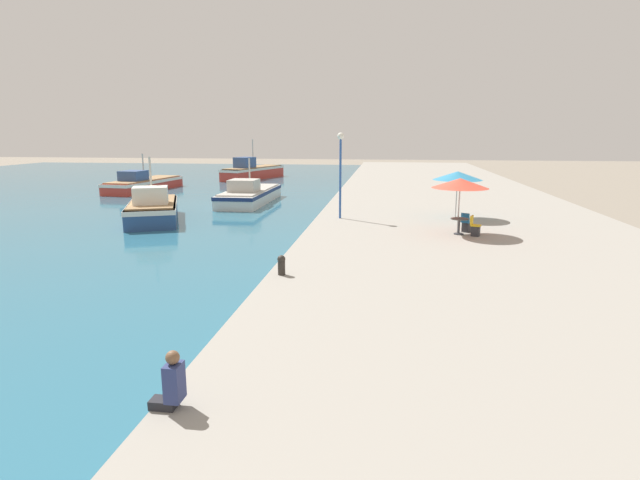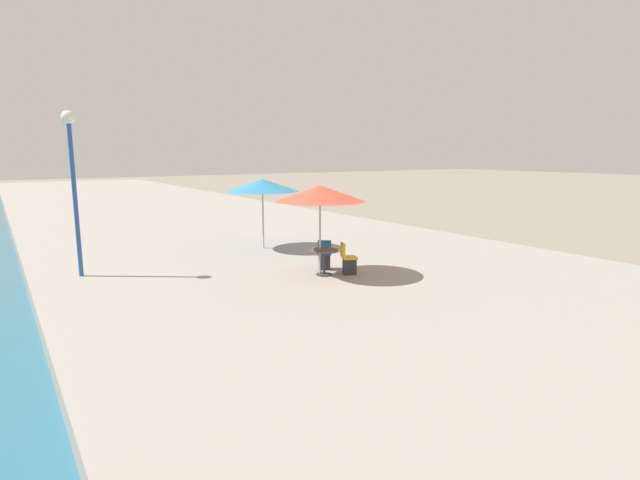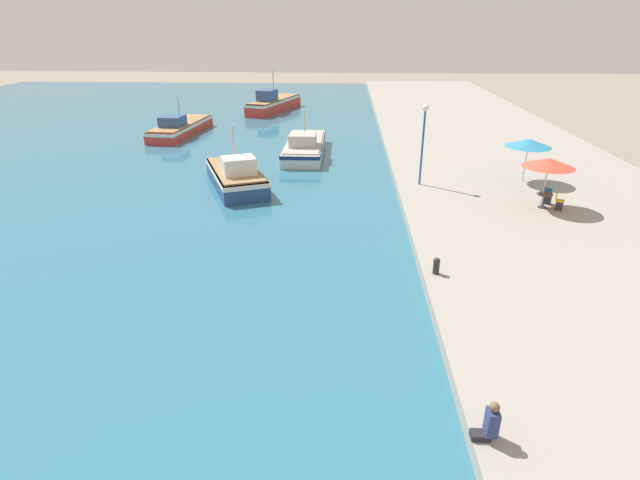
# 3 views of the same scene
# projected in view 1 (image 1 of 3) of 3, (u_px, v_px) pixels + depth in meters

# --- Properties ---
(quay_promenade) EXTENTS (16.00, 90.00, 0.51)m
(quay_promenade) POSITION_uv_depth(u_px,v_px,m) (446.00, 202.00, 35.26)
(quay_promenade) COLOR gray
(quay_promenade) RESTS_ON ground_plane
(fishing_boat_near) EXTENTS (5.04, 7.22, 3.69)m
(fishing_boat_near) POSITION_uv_depth(u_px,v_px,m) (153.00, 209.00, 28.75)
(fishing_boat_near) COLOR navy
(fishing_boat_near) RESTS_ON water_basin
(fishing_boat_mid) EXTENTS (2.79, 8.76, 3.21)m
(fishing_boat_mid) POSITION_uv_depth(u_px,v_px,m) (250.00, 194.00, 36.30)
(fishing_boat_mid) COLOR silver
(fishing_boat_mid) RESTS_ON water_basin
(fishing_boat_far) EXTENTS (3.50, 9.27, 3.26)m
(fishing_boat_far) POSITION_uv_depth(u_px,v_px,m) (143.00, 183.00, 44.12)
(fishing_boat_far) COLOR red
(fishing_boat_far) RESTS_ON water_basin
(fishing_boat_distant) EXTENTS (5.19, 9.81, 4.32)m
(fishing_boat_distant) POSITION_uv_depth(u_px,v_px,m) (253.00, 171.00, 55.46)
(fishing_boat_distant) COLOR red
(fishing_boat_distant) RESTS_ON water_basin
(cafe_umbrella_pink) EXTENTS (2.54, 2.54, 2.55)m
(cafe_umbrella_pink) POSITION_uv_depth(u_px,v_px,m) (460.00, 183.00, 22.43)
(cafe_umbrella_pink) COLOR #B7B7B7
(cafe_umbrella_pink) RESTS_ON quay_promenade
(cafe_umbrella_white) EXTENTS (2.62, 2.62, 2.53)m
(cafe_umbrella_white) POSITION_uv_depth(u_px,v_px,m) (458.00, 176.00, 26.73)
(cafe_umbrella_white) COLOR #B7B7B7
(cafe_umbrella_white) RESTS_ON quay_promenade
(cafe_table) EXTENTS (0.80, 0.80, 0.74)m
(cafe_table) POSITION_uv_depth(u_px,v_px,m) (459.00, 223.00, 22.67)
(cafe_table) COLOR #333338
(cafe_table) RESTS_ON quay_promenade
(cafe_chair_left) EXTENTS (0.57, 0.58, 0.91)m
(cafe_chair_left) POSITION_uv_depth(u_px,v_px,m) (466.00, 225.00, 23.23)
(cafe_chair_left) COLOR #2D2D33
(cafe_chair_left) RESTS_ON quay_promenade
(cafe_chair_right) EXTENTS (0.55, 0.53, 0.91)m
(cafe_chair_right) POSITION_uv_depth(u_px,v_px,m) (475.00, 229.00, 22.35)
(cafe_chair_right) COLOR #2D2D33
(cafe_chair_right) RESTS_ON quay_promenade
(person_at_quay) EXTENTS (0.56, 0.36, 1.04)m
(person_at_quay) POSITION_uv_depth(u_px,v_px,m) (172.00, 383.00, 8.27)
(person_at_quay) COLOR #232328
(person_at_quay) RESTS_ON quay_promenade
(mooring_bollard) EXTENTS (0.26, 0.26, 0.65)m
(mooring_bollard) POSITION_uv_depth(u_px,v_px,m) (281.00, 264.00, 16.20)
(mooring_bollard) COLOR #2D2823
(mooring_bollard) RESTS_ON quay_promenade
(lamppost) EXTENTS (0.36, 0.36, 4.56)m
(lamppost) POSITION_uv_depth(u_px,v_px,m) (340.00, 161.00, 26.46)
(lamppost) COLOR #28519E
(lamppost) RESTS_ON quay_promenade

